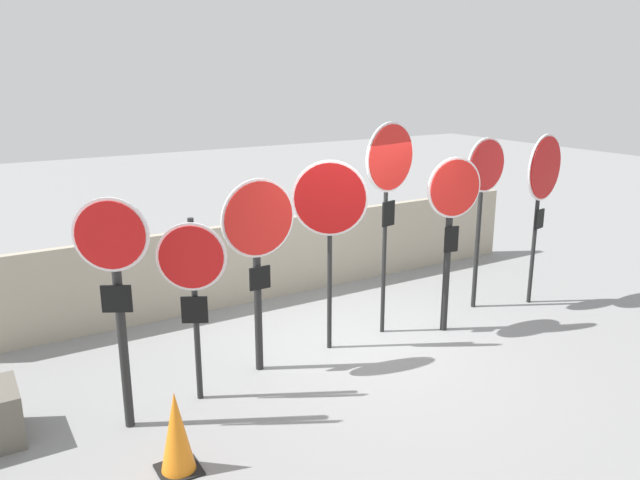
# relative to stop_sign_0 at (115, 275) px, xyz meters

# --- Properties ---
(ground_plane) EXTENTS (40.00, 40.00, 0.00)m
(ground_plane) POSITION_rel_stop_sign_0_xyz_m (2.99, 0.38, -1.57)
(ground_plane) COLOR gray
(fence_back) EXTENTS (9.06, 0.12, 1.22)m
(fence_back) POSITION_rel_stop_sign_0_xyz_m (2.99, 2.54, -0.96)
(fence_back) COLOR #A89E89
(fence_back) RESTS_ON ground
(stop_sign_0) EXTENTS (0.61, 0.35, 2.30)m
(stop_sign_0) POSITION_rel_stop_sign_0_xyz_m (0.00, 0.00, 0.00)
(stop_sign_0) COLOR black
(stop_sign_0) RESTS_ON ground
(stop_sign_1) EXTENTS (0.63, 0.36, 1.97)m
(stop_sign_1) POSITION_rel_stop_sign_0_xyz_m (0.78, 0.15, -0.16)
(stop_sign_1) COLOR black
(stop_sign_1) RESTS_ON ground
(stop_sign_2) EXTENTS (0.88, 0.15, 2.26)m
(stop_sign_2) POSITION_rel_stop_sign_0_xyz_m (1.64, 0.42, -0.01)
(stop_sign_2) COLOR black
(stop_sign_2) RESTS_ON ground
(stop_sign_3) EXTENTS (0.78, 0.49, 2.37)m
(stop_sign_3) POSITION_rel_stop_sign_0_xyz_m (2.61, 0.50, 0.22)
(stop_sign_3) COLOR black
(stop_sign_3) RESTS_ON ground
(stop_sign_4) EXTENTS (0.85, 0.22, 2.77)m
(stop_sign_4) POSITION_rel_stop_sign_0_xyz_m (3.51, 0.55, 0.56)
(stop_sign_4) COLOR black
(stop_sign_4) RESTS_ON ground
(stop_sign_5) EXTENTS (0.77, 0.20, 2.33)m
(stop_sign_5) POSITION_rel_stop_sign_0_xyz_m (4.24, 0.17, 0.04)
(stop_sign_5) COLOR black
(stop_sign_5) RESTS_ON ground
(stop_sign_6) EXTENTS (0.76, 0.15, 2.49)m
(stop_sign_6) POSITION_rel_stop_sign_0_xyz_m (5.20, 0.59, 0.28)
(stop_sign_6) COLOR black
(stop_sign_6) RESTS_ON ground
(stop_sign_7) EXTENTS (0.92, 0.26, 2.51)m
(stop_sign_7) POSITION_rel_stop_sign_0_xyz_m (6.06, 0.29, 0.31)
(stop_sign_7) COLOR black
(stop_sign_7) RESTS_ON ground
(traffic_cone_0) EXTENTS (0.36, 0.36, 0.76)m
(traffic_cone_0) POSITION_rel_stop_sign_0_xyz_m (0.19, -0.91, -1.19)
(traffic_cone_0) COLOR black
(traffic_cone_0) RESTS_ON ground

